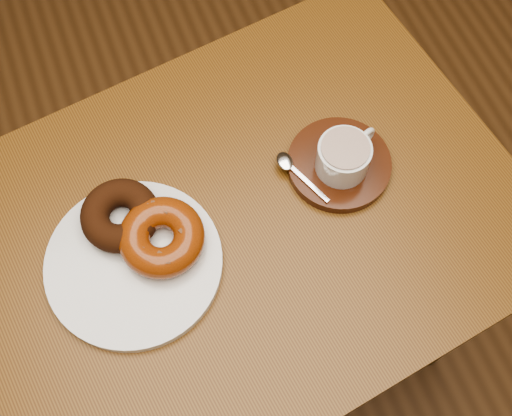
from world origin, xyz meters
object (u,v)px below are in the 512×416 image
object	(u,v)px
donut_plate	(134,263)
saucer	(339,164)
cafe_table	(245,248)
coffee_cup	(344,156)

from	to	relation	value
donut_plate	saucer	size ratio (longest dim) A/B	1.60
cafe_table	coffee_cup	world-z (taller)	coffee_cup
cafe_table	donut_plate	distance (m)	0.21
donut_plate	saucer	distance (m)	0.34
donut_plate	saucer	bearing A→B (deg)	6.59
saucer	coffee_cup	xyz separation A→B (m)	(0.00, -0.01, 0.04)
cafe_table	coffee_cup	distance (m)	0.24
cafe_table	saucer	world-z (taller)	saucer
saucer	cafe_table	bearing A→B (deg)	-170.71
saucer	donut_plate	bearing A→B (deg)	-173.41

